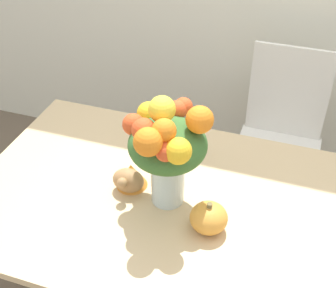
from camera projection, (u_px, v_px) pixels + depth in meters
dining_table at (174, 216)px, 1.76m from camera, size 1.53×0.96×0.73m
flower_vase at (167, 146)px, 1.57m from camera, size 0.31×0.35×0.43m
pumpkin at (209, 218)px, 1.57m from camera, size 0.13×0.13×0.12m
turkey_figurine at (130, 177)px, 1.74m from camera, size 0.12×0.16×0.10m
dining_chair_near_window at (279, 140)px, 2.41m from camera, size 0.42×0.42×0.96m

